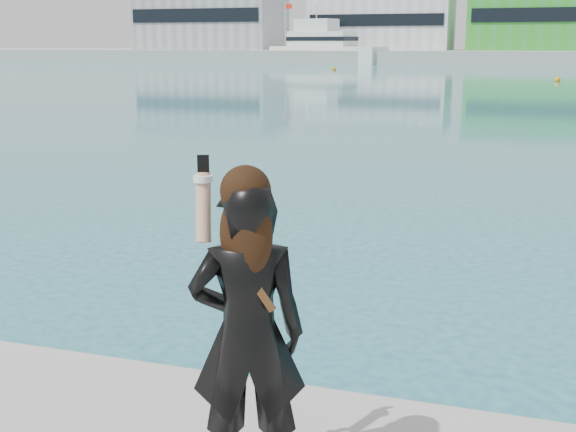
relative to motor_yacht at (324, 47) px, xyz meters
The scene contains 9 objects.
far_quay 32.92m from the motor_yacht, 26.94° to the left, with size 320.00×40.00×2.00m, color #9E9E99.
warehouse_grey_left 29.20m from the motor_yacht, 153.38° to the left, with size 26.52×16.36×11.50m.
warehouse_white 15.38m from the motor_yacht, 60.42° to the left, with size 24.48×15.35×9.50m.
warehouse_green 39.74m from the motor_yacht, 19.04° to the left, with size 30.60×16.36×10.50m.
flagpole_left 11.14m from the motor_yacht, 145.56° to the left, with size 1.28×0.16×8.00m.
motor_yacht is the anchor object (origin of this frame).
buoy_near 63.12m from the motor_yacht, 57.09° to the right, with size 0.50×0.50×0.50m, color orange.
buoy_far 34.82m from the motor_yacht, 73.28° to the right, with size 0.50×0.50×0.50m, color orange.
woman 119.12m from the motor_yacht, 75.39° to the right, with size 0.71×0.59×1.77m.
Camera 1 is at (2.00, -3.46, 3.13)m, focal length 45.00 mm.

